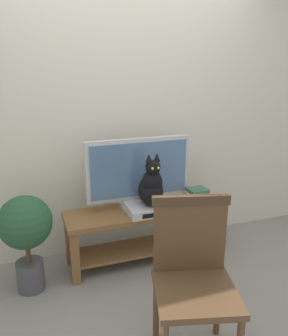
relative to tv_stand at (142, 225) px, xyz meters
The scene contains 9 objects.
ground_plane 0.70m from the tv_stand, 95.90° to the right, with size 12.00×12.00×0.00m, color gray.
back_wall 1.13m from the tv_stand, 98.60° to the left, with size 7.00×0.12×2.80m, color beige.
tv_stand is the anchor object (origin of this frame).
tv 0.49m from the tv_stand, 89.98° to the left, with size 0.94×0.20×0.62m.
media_box 0.21m from the tv_stand, 57.69° to the right, with size 0.41×0.29×0.07m.
cat 0.41m from the tv_stand, 61.59° to the right, with size 0.21×0.33×0.46m.
wooden_chair 1.11m from the tv_stand, 93.07° to the right, with size 0.57×0.57×0.99m.
book_stack 0.57m from the tv_stand, ahead, with size 0.24×0.17×0.14m.
potted_plant 1.00m from the tv_stand, behind, with size 0.41×0.41×0.79m.
Camera 1 is at (-0.87, -2.09, 1.74)m, focal length 37.62 mm.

